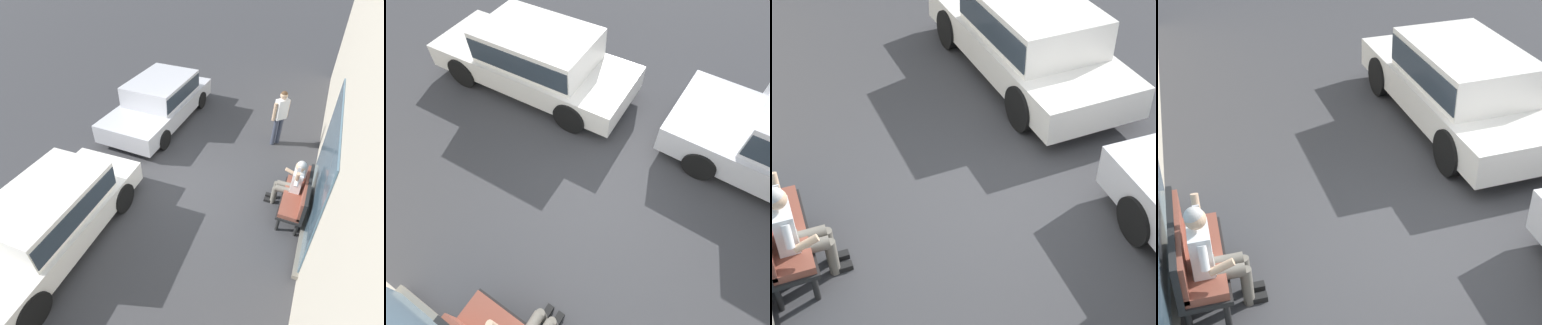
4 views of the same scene
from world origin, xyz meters
TOP-DOWN VIEW (x-y plane):
  - ground_plane at (0.00, 0.00)m, footprint 60.00×60.00m
  - parked_car_mid at (2.57, -1.59)m, footprint 4.59×1.95m

SIDE VIEW (x-z plane):
  - ground_plane at x=0.00m, z-range 0.00..0.00m
  - parked_car_mid at x=2.57m, z-range 0.08..1.48m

